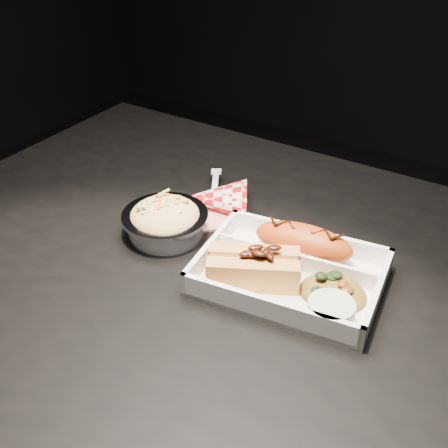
{
  "coord_description": "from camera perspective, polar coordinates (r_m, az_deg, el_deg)",
  "views": [
    {
      "loc": [
        0.3,
        -0.57,
        1.26
      ],
      "look_at": [
        -0.06,
        0.0,
        0.81
      ],
      "focal_mm": 45.0,
      "sensor_mm": 36.0,
      "label": 1
    }
  ],
  "objects": [
    {
      "name": "food_tray",
      "position": [
        0.79,
        6.71,
        -5.27
      ],
      "size": [
        0.27,
        0.21,
        0.04
      ],
      "rotation": [
        0.0,
        0.0,
        0.13
      ],
      "color": "white",
      "rests_on": "dining_table"
    },
    {
      "name": "dining_table",
      "position": [
        0.87,
        3.28,
        -9.5
      ],
      "size": [
        1.2,
        0.8,
        0.75
      ],
      "color": "black",
      "rests_on": "ground"
    },
    {
      "name": "cupcake_liner",
      "position": [
        0.73,
        10.78,
        -8.8
      ],
      "size": [
        0.06,
        0.06,
        0.03
      ],
      "primitive_type": "cylinder",
      "color": "beige",
      "rests_on": "food_tray"
    },
    {
      "name": "hotdog",
      "position": [
        0.77,
        3.0,
        -4.23
      ],
      "size": [
        0.14,
        0.11,
        0.06
      ],
      "rotation": [
        0.0,
        0.0,
        0.48
      ],
      "color": "#E79C4F",
      "rests_on": "food_tray"
    },
    {
      "name": "napkin_fork",
      "position": [
        0.95,
        -1.03,
        2.55
      ],
      "size": [
        0.15,
        0.17,
        0.1
      ],
      "rotation": [
        0.0,
        0.0,
        -1.04
      ],
      "color": "red",
      "rests_on": "dining_table"
    },
    {
      "name": "foil_coleslaw_cup",
      "position": [
        0.88,
        -5.99,
        0.48
      ],
      "size": [
        0.13,
        0.13,
        0.06
      ],
      "color": "silver",
      "rests_on": "dining_table"
    },
    {
      "name": "fried_pastry",
      "position": [
        0.82,
        8.07,
        -1.82
      ],
      "size": [
        0.15,
        0.08,
        0.05
      ],
      "primitive_type": "ellipsoid",
      "rotation": [
        0.0,
        0.0,
        0.13
      ],
      "color": "#C34713",
      "rests_on": "food_tray"
    },
    {
      "name": "fried_rice_mound",
      "position": [
        0.77,
        11.09,
        -6.22
      ],
      "size": [
        0.1,
        0.09,
        0.03
      ],
      "primitive_type": "ellipsoid",
      "rotation": [
        0.0,
        0.0,
        0.13
      ],
      "color": "olive",
      "rests_on": "food_tray"
    }
  ]
}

